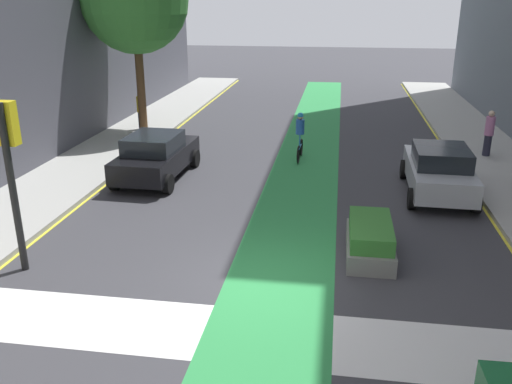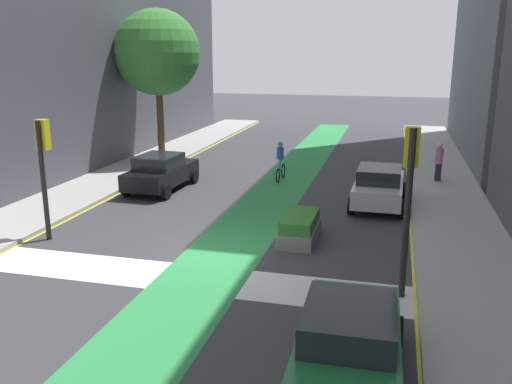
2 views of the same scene
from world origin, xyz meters
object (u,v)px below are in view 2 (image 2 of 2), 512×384
car_black_left_far (161,172)px  median_planter (300,228)px  traffic_signal_near_right (410,180)px  street_tree_near (157,53)px  traffic_signal_near_left (43,156)px  pedestrian_sidewalk_left_a (161,141)px  car_silver_right_far (379,186)px  cyclist_in_lane (280,160)px  pedestrian_sidewalk_right_a (439,161)px  car_green_right_near (349,343)px

car_black_left_far → median_planter: size_ratio=1.84×
traffic_signal_near_right → street_tree_near: (-12.73, 14.16, 2.85)m
traffic_signal_near_left → car_black_left_far: bearing=82.6°
pedestrian_sidewalk_left_a → street_tree_near: size_ratio=0.22×
car_black_left_far → car_silver_right_far: 9.27m
cyclist_in_lane → street_tree_near: 9.22m
traffic_signal_near_right → traffic_signal_near_left: 11.11m
car_black_left_far → pedestrian_sidewalk_right_a: size_ratio=2.44×
street_tree_near → median_planter: street_tree_near is taller
cyclist_in_lane → traffic_signal_near_right: bearing=-64.0°
car_green_right_near → car_silver_right_far: bearing=89.5°
car_green_right_near → cyclist_in_lane: 15.89m
traffic_signal_near_right → car_silver_right_far: 8.34m
car_green_right_near → car_silver_right_far: (0.11, 12.07, 0.00)m
pedestrian_sidewalk_left_a → street_tree_near: 4.78m
pedestrian_sidewalk_right_a → pedestrian_sidewalk_left_a: (-14.63, 2.24, -0.00)m
traffic_signal_near_right → cyclist_in_lane: traffic_signal_near_right is taller
car_green_right_near → traffic_signal_near_right: bearing=76.4°
car_black_left_far → traffic_signal_near_left: bearing=-97.4°
car_black_left_far → cyclist_in_lane: size_ratio=2.30×
car_black_left_far → median_planter: (6.98, -4.93, -0.40)m
traffic_signal_near_left → cyclist_in_lane: size_ratio=2.07×
car_black_left_far → pedestrian_sidewalk_left_a: (-2.86, 6.38, 0.24)m
median_planter → pedestrian_sidewalk_left_a: bearing=131.0°
car_silver_right_far → median_planter: 5.23m
car_green_right_near → street_tree_near: 22.25m
traffic_signal_near_left → car_silver_right_far: bearing=32.7°
car_green_right_near → traffic_signal_near_left: bearing=150.9°
cyclist_in_lane → street_tree_near: size_ratio=0.23×
traffic_signal_near_left → car_silver_right_far: size_ratio=0.91×
traffic_signal_near_left → car_silver_right_far: traffic_signal_near_left is taller
traffic_signal_near_left → car_green_right_near: traffic_signal_near_left is taller
cyclist_in_lane → traffic_signal_near_left: bearing=-119.9°
cyclist_in_lane → pedestrian_sidewalk_left_a: size_ratio=1.07×
pedestrian_sidewalk_left_a → median_planter: pedestrian_sidewalk_left_a is taller
car_black_left_far → pedestrian_sidewalk_right_a: pedestrian_sidewalk_right_a is taller
median_planter → cyclist_in_lane: bearing=106.2°
traffic_signal_near_right → pedestrian_sidewalk_right_a: traffic_signal_near_right is taller
street_tree_near → car_black_left_far: bearing=-66.3°
pedestrian_sidewalk_right_a → median_planter: bearing=-117.9°
pedestrian_sidewalk_right_a → median_planter: (-4.79, -9.06, -0.64)m
traffic_signal_near_right → median_planter: bearing=133.6°
median_planter → car_black_left_far: bearing=144.8°
traffic_signal_near_left → car_green_right_near: bearing=-29.1°
traffic_signal_near_right → median_planter: traffic_signal_near_right is taller
cyclist_in_lane → pedestrian_sidewalk_left_a: pedestrian_sidewalk_left_a is taller
pedestrian_sidewalk_left_a → car_black_left_far: bearing=-65.9°
traffic_signal_near_left → car_black_left_far: 7.05m
street_tree_near → car_silver_right_far: bearing=-27.4°
traffic_signal_near_right → car_green_right_near: traffic_signal_near_right is taller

